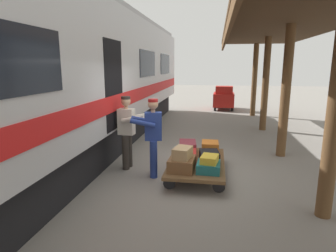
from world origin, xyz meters
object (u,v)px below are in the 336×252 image
porter_in_overalls (152,135)px  baggage_tug (224,98)px  suitcase_black_hardshell (209,157)px  suitcase_tan_vintage (182,153)px  suitcase_teal_softside (208,167)px  suitcase_orange_carryall (210,148)px  porter_by_door (127,130)px  suitcase_burgundy_valise (188,147)px  luggage_cart (197,163)px  suitcase_yellow_case (209,159)px  suitcase_red_plastic (185,156)px  train_car (53,80)px  suitcase_brown_leather (182,164)px

porter_in_overalls → baggage_tug: bearing=-99.6°
suitcase_black_hardshell → suitcase_tan_vintage: suitcase_tan_vintage is taller
suitcase_teal_softside → porter_in_overalls: size_ratio=0.30×
suitcase_orange_carryall → baggage_tug: size_ratio=0.28×
baggage_tug → porter_in_overalls: bearing=80.4°
porter_by_door → baggage_tug: (-2.41, -9.84, -0.30)m
suitcase_burgundy_valise → porter_by_door: size_ratio=0.35×
suitcase_teal_softside → porter_by_door: bearing=-21.5°
suitcase_teal_softside → porter_by_door: (1.90, -0.75, 0.52)m
luggage_cart → suitcase_black_hardshell: 0.32m
suitcase_black_hardshell → suitcase_yellow_case: suitcase_yellow_case is taller
suitcase_burgundy_valise → suitcase_tan_vintage: bearing=90.8°
suitcase_orange_carryall → porter_in_overalls: (1.22, 0.82, 0.46)m
suitcase_red_plastic → suitcase_orange_carryall: bearing=-132.3°
suitcase_burgundy_valise → suitcase_yellow_case: 1.32m
luggage_cart → suitcase_yellow_case: (-0.28, 0.60, 0.30)m
suitcase_yellow_case → train_car: bearing=-11.4°
suitcase_yellow_case → suitcase_brown_leather: bearing=-0.6°
suitcase_orange_carryall → suitcase_brown_leather: bearing=65.5°
luggage_cart → suitcase_teal_softside: 0.67m
suitcase_yellow_case → baggage_tug: baggage_tug is taller
suitcase_orange_carryall → porter_in_overalls: 1.55m
suitcase_burgundy_valise → baggage_tug: (-1.05, -9.40, 0.18)m
suitcase_brown_leather → suitcase_yellow_case: bearing=179.4°
suitcase_burgundy_valise → suitcase_red_plastic: bearing=90.0°
suitcase_burgundy_valise → porter_in_overalls: bearing=50.4°
suitcase_burgundy_valise → baggage_tug: bearing=-96.4°
suitcase_burgundy_valise → suitcase_red_plastic: (-0.00, 0.59, -0.04)m
porter_by_door → baggage_tug: porter_by_door is taller
suitcase_yellow_case → suitcase_tan_vintage: 0.55m
porter_by_door → suitcase_orange_carryall: bearing=-167.1°
baggage_tug → suitcase_orange_carryall: bearing=86.9°
suitcase_tan_vintage → baggage_tug: bearing=-95.6°
suitcase_teal_softside → suitcase_burgundy_valise: size_ratio=0.86×
suitcase_teal_softside → suitcase_yellow_case: (-0.01, 0.01, 0.17)m
porter_in_overalls → suitcase_tan_vintage: bearing=151.2°
suitcase_burgundy_valise → porter_in_overalls: (0.68, 0.82, 0.47)m
suitcase_orange_carryall → porter_by_door: (1.90, 0.43, 0.46)m
suitcase_orange_carryall → luggage_cart: bearing=65.5°
suitcase_yellow_case → porter_in_overalls: bearing=-16.5°
suitcase_brown_leather → baggage_tug: bearing=-95.7°
porter_in_overalls → porter_by_door: (0.68, -0.39, 0.00)m
suitcase_brown_leather → suitcase_red_plastic: suitcase_brown_leather is taller
suitcase_burgundy_valise → suitcase_tan_vintage: (-0.02, 1.21, 0.22)m
luggage_cart → suitcase_red_plastic: 0.31m
luggage_cart → porter_in_overalls: size_ratio=1.27×
suitcase_burgundy_valise → suitcase_black_hardshell: bearing=132.3°
suitcase_black_hardshell → suitcase_brown_leather: 0.80m
suitcase_brown_leather → suitcase_burgundy_valise: bearing=-90.0°
luggage_cart → suitcase_yellow_case: bearing=115.4°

